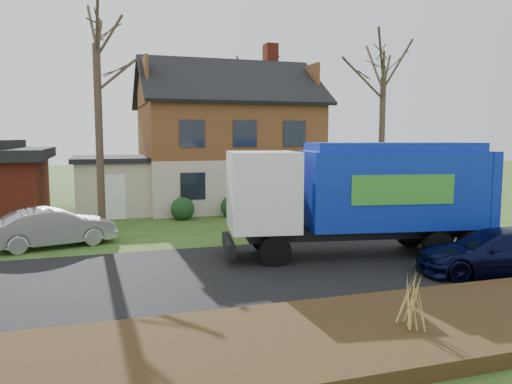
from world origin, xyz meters
name	(u,v)px	position (x,y,z in m)	size (l,w,h in m)	color
ground	(280,269)	(0.00, 0.00, 0.00)	(120.00, 120.00, 0.00)	#2C4617
road	(280,269)	(0.00, 0.00, 0.01)	(80.00, 7.00, 0.02)	black
mulch_verge	(378,332)	(0.00, -5.30, 0.15)	(80.00, 3.50, 0.30)	black
main_house	(217,134)	(1.49, 13.91, 4.03)	(12.95, 8.95, 9.26)	beige
garbage_truck	(365,191)	(3.23, 0.82, 2.11)	(8.78, 3.66, 3.65)	black
silver_sedan	(53,227)	(-6.48, 5.30, 0.68)	(1.45, 4.15, 1.37)	#A1A2A8
navy_wagon	(496,252)	(5.56, -2.34, 0.64)	(1.78, 4.38, 1.27)	black
tree_front_west	(95,16)	(-4.81, 8.72, 8.76)	(3.58, 3.58, 10.63)	#453529
tree_front_east	(384,55)	(9.43, 9.87, 8.07)	(3.57, 3.57, 9.92)	#453A29
tree_back	(254,55)	(6.06, 21.48, 9.68)	(3.67, 3.67, 11.62)	#382B21
grass_clump_mid	(411,300)	(0.47, -5.64, 0.84)	(0.38, 0.32, 1.07)	tan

